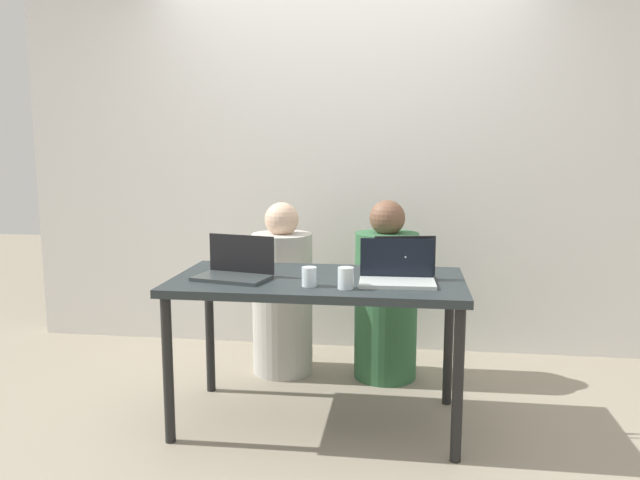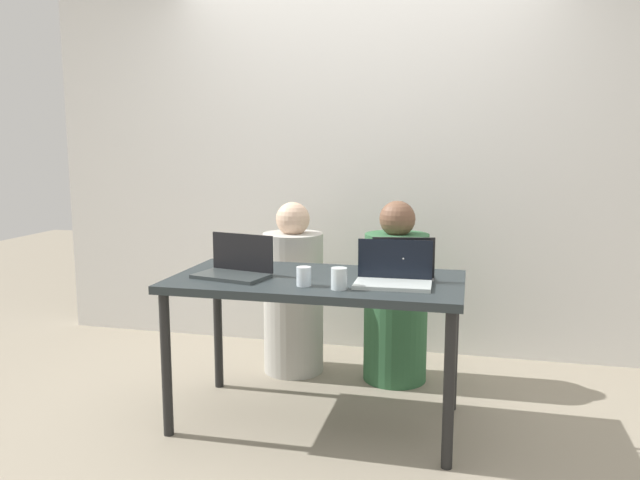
# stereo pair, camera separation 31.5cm
# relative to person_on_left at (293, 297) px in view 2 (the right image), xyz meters

# --- Properties ---
(ground_plane) EXTENTS (12.00, 12.00, 0.00)m
(ground_plane) POSITION_rel_person_on_left_xyz_m (0.32, -0.68, -0.47)
(ground_plane) COLOR gray
(back_wall) EXTENTS (4.50, 0.10, 2.69)m
(back_wall) POSITION_rel_person_on_left_xyz_m (0.32, 0.59, 0.87)
(back_wall) COLOR white
(back_wall) RESTS_ON ground
(desk) EXTENTS (1.44, 0.74, 0.76)m
(desk) POSITION_rel_person_on_left_xyz_m (0.32, -0.68, 0.21)
(desk) COLOR #262E30
(desk) RESTS_ON ground
(person_on_left) EXTENTS (0.45, 0.45, 1.07)m
(person_on_left) POSITION_rel_person_on_left_xyz_m (0.00, 0.00, 0.00)
(person_on_left) COLOR #B7B6AD
(person_on_left) RESTS_ON ground
(person_on_right) EXTENTS (0.45, 0.45, 1.09)m
(person_on_right) POSITION_rel_person_on_left_xyz_m (0.64, 0.00, 0.01)
(person_on_right) COLOR #33643E
(person_on_right) RESTS_ON ground
(laptop_front_left) EXTENTS (0.40, 0.29, 0.21)m
(laptop_front_left) POSITION_rel_person_on_left_xyz_m (-0.09, -0.75, 0.33)
(laptop_front_left) COLOR #343B3B
(laptop_front_left) RESTS_ON desk
(laptop_front_right) EXTENTS (0.36, 0.25, 0.21)m
(laptop_front_right) POSITION_rel_person_on_left_xyz_m (0.71, -0.75, 0.33)
(laptop_front_right) COLOR silver
(laptop_front_right) RESTS_ON desk
(laptop_back_right) EXTENTS (0.34, 0.28, 0.22)m
(laptop_back_right) POSITION_rel_person_on_left_xyz_m (0.73, -0.59, 0.33)
(laptop_back_right) COLOR silver
(laptop_back_right) RESTS_ON desk
(water_glass_center) EXTENTS (0.07, 0.07, 0.09)m
(water_glass_center) POSITION_rel_person_on_left_xyz_m (0.30, -0.87, 0.32)
(water_glass_center) COLOR silver
(water_glass_center) RESTS_ON desk
(water_glass_right) EXTENTS (0.07, 0.07, 0.10)m
(water_glass_right) POSITION_rel_person_on_left_xyz_m (0.48, -0.90, 0.33)
(water_glass_right) COLOR silver
(water_glass_right) RESTS_ON desk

